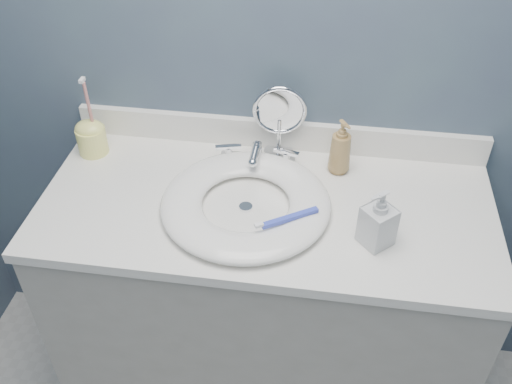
% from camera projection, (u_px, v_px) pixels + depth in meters
% --- Properties ---
extents(back_wall, '(2.20, 0.02, 2.40)m').
position_uv_depth(back_wall, '(281.00, 47.00, 1.53)').
color(back_wall, '#3F495F').
rests_on(back_wall, ground).
extents(vanity_cabinet, '(1.20, 0.55, 0.85)m').
position_uv_depth(vanity_cabinet, '(264.00, 310.00, 1.82)').
color(vanity_cabinet, '#AFAAA0').
rests_on(vanity_cabinet, ground).
extents(countertop, '(1.22, 0.57, 0.03)m').
position_uv_depth(countertop, '(266.00, 207.00, 1.54)').
color(countertop, white).
rests_on(countertop, vanity_cabinet).
extents(backsplash, '(1.22, 0.02, 0.09)m').
position_uv_depth(backsplash, '(278.00, 134.00, 1.70)').
color(backsplash, white).
rests_on(backsplash, countertop).
extents(basin, '(0.45, 0.45, 0.04)m').
position_uv_depth(basin, '(246.00, 203.00, 1.50)').
color(basin, white).
rests_on(basin, countertop).
extents(drain, '(0.04, 0.04, 0.01)m').
position_uv_depth(drain, '(246.00, 207.00, 1.51)').
color(drain, silver).
rests_on(drain, countertop).
extents(faucet, '(0.25, 0.13, 0.07)m').
position_uv_depth(faucet, '(257.00, 156.00, 1.64)').
color(faucet, silver).
rests_on(faucet, countertop).
extents(makeup_mirror, '(0.15, 0.09, 0.23)m').
position_uv_depth(makeup_mirror, '(280.00, 118.00, 1.62)').
color(makeup_mirror, silver).
rests_on(makeup_mirror, countertop).
extents(soap_bottle_amber, '(0.09, 0.09, 0.17)m').
position_uv_depth(soap_bottle_amber, '(341.00, 147.00, 1.59)').
color(soap_bottle_amber, '#9F7C48').
rests_on(soap_bottle_amber, countertop).
extents(soap_bottle_clear, '(0.10, 0.10, 0.16)m').
position_uv_depth(soap_bottle_clear, '(379.00, 218.00, 1.37)').
color(soap_bottle_clear, silver).
rests_on(soap_bottle_clear, countertop).
extents(toothbrush_holder, '(0.09, 0.09, 0.25)m').
position_uv_depth(toothbrush_holder, '(91.00, 136.00, 1.67)').
color(toothbrush_holder, '#FAF87D').
rests_on(toothbrush_holder, countertop).
extents(toothbrush_lying, '(0.15, 0.11, 0.02)m').
position_uv_depth(toothbrush_lying, '(287.00, 219.00, 1.42)').
color(toothbrush_lying, blue).
rests_on(toothbrush_lying, basin).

